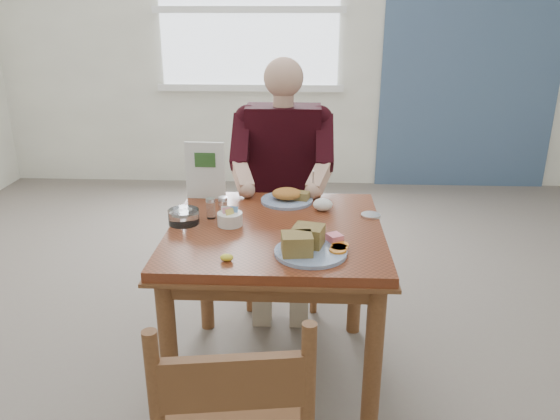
# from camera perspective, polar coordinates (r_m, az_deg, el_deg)

# --- Properties ---
(floor) EXTENTS (6.00, 6.00, 0.00)m
(floor) POSITION_cam_1_polar(r_m,az_deg,el_deg) (2.69, -0.41, -16.74)
(floor) COLOR #6B5D57
(floor) RESTS_ON ground
(wall_back) EXTENTS (5.50, 0.00, 5.50)m
(wall_back) POSITION_cam_1_polar(r_m,az_deg,el_deg) (5.14, 1.46, 17.98)
(wall_back) COLOR white
(wall_back) RESTS_ON ground
(accent_panel) EXTENTS (1.60, 0.02, 2.80)m
(accent_panel) POSITION_cam_1_polar(r_m,az_deg,el_deg) (5.33, 19.74, 16.95)
(accent_panel) COLOR #415A7A
(accent_panel) RESTS_ON ground
(lemon_wedge) EXTENTS (0.06, 0.05, 0.03)m
(lemon_wedge) POSITION_cam_1_polar(r_m,az_deg,el_deg) (2.01, -5.60, -4.96)
(lemon_wedge) COLOR yellow
(lemon_wedge) RESTS_ON table
(napkin) EXTENTS (0.09, 0.08, 0.06)m
(napkin) POSITION_cam_1_polar(r_m,az_deg,el_deg) (2.49, 4.49, 0.57)
(napkin) COLOR white
(napkin) RESTS_ON table
(metal_dish) EXTENTS (0.10, 0.10, 0.01)m
(metal_dish) POSITION_cam_1_polar(r_m,az_deg,el_deg) (2.46, 9.46, -0.55)
(metal_dish) COLOR silver
(metal_dish) RESTS_ON table
(window) EXTENTS (1.72, 0.04, 1.42)m
(window) POSITION_cam_1_polar(r_m,az_deg,el_deg) (5.13, -3.29, 20.19)
(window) COLOR white
(window) RESTS_ON wall_back
(table) EXTENTS (0.92, 0.92, 0.75)m
(table) POSITION_cam_1_polar(r_m,az_deg,el_deg) (2.36, -0.45, -4.29)
(table) COLOR brown
(table) RESTS_ON ground
(chair_far) EXTENTS (0.42, 0.42, 0.95)m
(chair_far) POSITION_cam_1_polar(r_m,az_deg,el_deg) (3.15, 0.36, -0.85)
(chair_far) COLOR brown
(chair_far) RESTS_ON ground
(diner) EXTENTS (0.53, 0.56, 1.39)m
(diner) POSITION_cam_1_polar(r_m,az_deg,el_deg) (2.96, 0.30, 4.51)
(diner) COLOR tan
(diner) RESTS_ON chair_far
(near_plate) EXTENTS (0.30, 0.28, 0.09)m
(near_plate) POSITION_cam_1_polar(r_m,az_deg,el_deg) (2.06, 2.93, -3.64)
(near_plate) COLOR white
(near_plate) RESTS_ON table
(far_plate) EXTENTS (0.31, 0.31, 0.07)m
(far_plate) POSITION_cam_1_polar(r_m,az_deg,el_deg) (2.60, 0.85, 1.39)
(far_plate) COLOR white
(far_plate) RESTS_ON table
(caddy) EXTENTS (0.12, 0.12, 0.08)m
(caddy) POSITION_cam_1_polar(r_m,az_deg,el_deg) (2.33, -5.26, -0.92)
(caddy) COLOR white
(caddy) RESTS_ON table
(shakers) EXTENTS (0.10, 0.07, 0.09)m
(shakers) POSITION_cam_1_polar(r_m,az_deg,el_deg) (2.41, -6.60, 0.26)
(shakers) COLOR white
(shakers) RESTS_ON table
(creamer) EXTENTS (0.15, 0.15, 0.06)m
(creamer) POSITION_cam_1_polar(r_m,az_deg,el_deg) (2.37, -10.02, -0.66)
(creamer) COLOR white
(creamer) RESTS_ON table
(menu) EXTENTS (0.19, 0.02, 0.28)m
(menu) POSITION_cam_1_polar(r_m,az_deg,el_deg) (2.64, -7.81, 4.14)
(menu) COLOR white
(menu) RESTS_ON table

